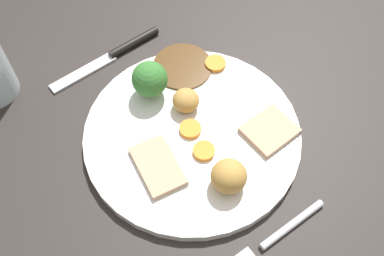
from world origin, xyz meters
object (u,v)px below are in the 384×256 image
at_px(roast_potato_left, 229,176).
at_px(carrot_coin_front, 190,129).
at_px(carrot_coin_back, 215,64).
at_px(roast_potato_right, 186,100).
at_px(fork, 270,241).
at_px(meat_slice_main, 270,130).
at_px(knife, 116,53).
at_px(broccoli_floret, 150,79).
at_px(meat_slice_under, 158,166).
at_px(dinner_plate, 192,135).
at_px(carrot_coin_side, 203,150).

xyz_separation_m(roast_potato_left, carrot_coin_front, (0.09, -0.01, -0.02)).
bearing_deg(carrot_coin_back, roast_potato_right, 110.38).
xyz_separation_m(carrot_coin_front, fork, (-0.17, 0.02, -0.01)).
distance_m(meat_slice_main, roast_potato_left, 0.10).
distance_m(roast_potato_right, fork, 0.21).
bearing_deg(carrot_coin_back, knife, 38.08).
bearing_deg(knife, fork, 87.37).
relative_size(meat_slice_main, broccoli_floret, 1.17).
distance_m(meat_slice_main, meat_slice_under, 0.15).
height_order(dinner_plate, meat_slice_under, meat_slice_under).
relative_size(meat_slice_under, carrot_coin_side, 2.70).
xyz_separation_m(meat_slice_under, knife, (0.20, -0.07, -0.01)).
xyz_separation_m(meat_slice_under, carrot_coin_back, (0.08, -0.17, -0.00)).
bearing_deg(meat_slice_main, carrot_coin_front, 48.54).
distance_m(dinner_plate, fork, 0.17).
xyz_separation_m(meat_slice_main, knife, (0.25, 0.07, -0.01)).
bearing_deg(roast_potato_left, carrot_coin_side, -6.51).
height_order(meat_slice_under, carrot_coin_side, meat_slice_under).
height_order(carrot_coin_front, carrot_coin_side, same).
height_order(broccoli_floret, knife, broccoli_floret).
relative_size(dinner_plate, broccoli_floret, 5.30).
xyz_separation_m(meat_slice_main, fork, (-0.10, 0.10, -0.01)).
distance_m(roast_potato_right, knife, 0.15).
distance_m(roast_potato_left, roast_potato_right, 0.13).
bearing_deg(roast_potato_left, dinner_plate, -9.46).
height_order(roast_potato_left, roast_potato_right, roast_potato_left).
distance_m(roast_potato_left, fork, 0.09).
bearing_deg(carrot_coin_side, carrot_coin_front, -13.33).
distance_m(dinner_plate, roast_potato_right, 0.05).
height_order(meat_slice_main, broccoli_floret, broccoli_floret).
height_order(carrot_coin_side, knife, carrot_coin_side).
distance_m(roast_potato_right, carrot_coin_side, 0.07).
relative_size(meat_slice_under, fork, 0.50).
bearing_deg(roast_potato_left, carrot_coin_front, -9.15).
height_order(carrot_coin_side, fork, carrot_coin_side).
height_order(carrot_coin_back, carrot_coin_side, same).
xyz_separation_m(dinner_plate, meat_slice_main, (-0.07, -0.08, 0.01)).
height_order(meat_slice_main, carrot_coin_side, meat_slice_main).
height_order(carrot_coin_back, knife, carrot_coin_back).
bearing_deg(roast_potato_right, meat_slice_main, -150.23).
relative_size(broccoli_floret, knife, 0.29).
height_order(roast_potato_left, carrot_coin_side, roast_potato_left).
bearing_deg(fork, carrot_coin_front, -93.02).
bearing_deg(knife, broccoli_floret, 87.69).
distance_m(roast_potato_left, knife, 0.27).
relative_size(roast_potato_left, knife, 0.24).
height_order(meat_slice_under, broccoli_floret, broccoli_floret).
bearing_deg(carrot_coin_side, roast_potato_right, -22.65).
relative_size(meat_slice_main, carrot_coin_front, 2.20).
distance_m(meat_slice_main, knife, 0.26).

